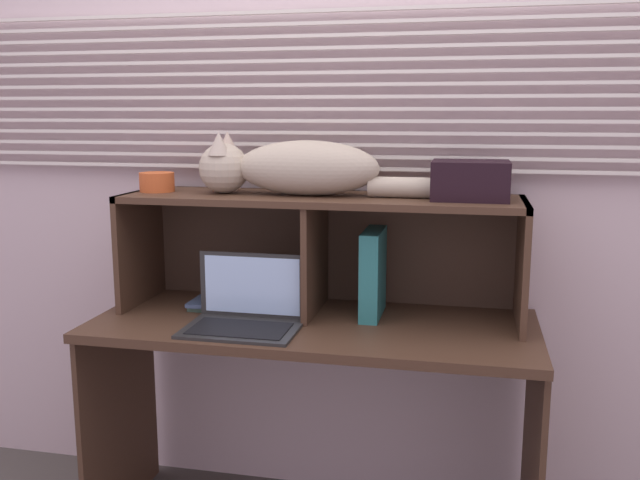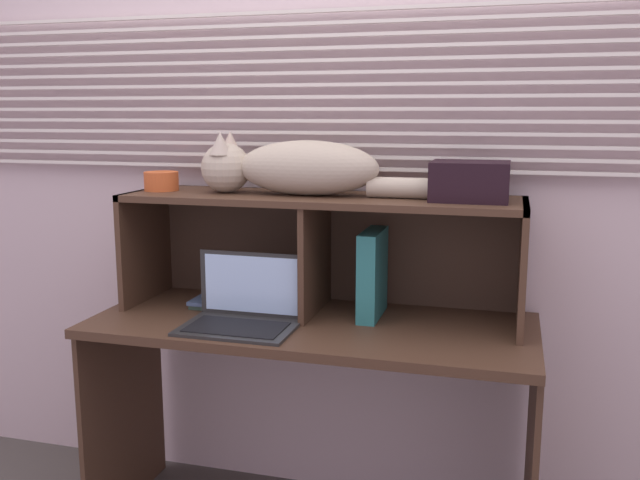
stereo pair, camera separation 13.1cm
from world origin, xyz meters
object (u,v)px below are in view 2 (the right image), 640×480
at_px(cat, 291,168).
at_px(laptop, 243,312).
at_px(binder_upright, 372,274).
at_px(small_basket, 161,181).
at_px(storage_box, 470,181).
at_px(book_stack, 221,300).

xyz_separation_m(cat, laptop, (-0.10, -0.21, -0.44)).
distance_m(binder_upright, small_basket, 0.81).
xyz_separation_m(laptop, small_basket, (-0.38, 0.21, 0.38)).
xyz_separation_m(binder_upright, storage_box, (0.30, 0.00, 0.31)).
bearing_deg(small_basket, storage_box, 0.00).
height_order(cat, binder_upright, cat).
distance_m(book_stack, storage_box, 0.95).
distance_m(laptop, book_stack, 0.27).
bearing_deg(book_stack, small_basket, -179.54).
height_order(book_stack, storage_box, storage_box).
xyz_separation_m(laptop, book_stack, (-0.17, 0.21, -0.03)).
distance_m(book_stack, small_basket, 0.47).
distance_m(cat, book_stack, 0.54).
height_order(cat, laptop, cat).
xyz_separation_m(cat, book_stack, (-0.26, 0.00, -0.47)).
bearing_deg(book_stack, binder_upright, -0.18).
bearing_deg(small_basket, laptop, -29.06).
height_order(cat, small_basket, cat).
height_order(laptop, small_basket, small_basket).
relative_size(cat, laptop, 2.30).
xyz_separation_m(book_stack, storage_box, (0.84, -0.00, 0.44)).
bearing_deg(cat, small_basket, -180.00).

